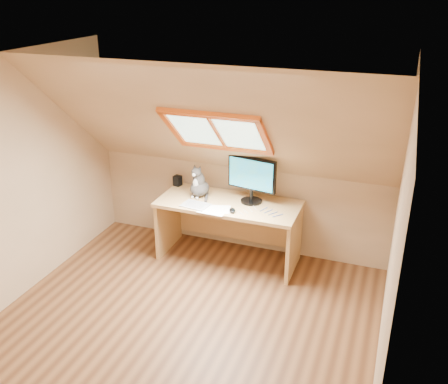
% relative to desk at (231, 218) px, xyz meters
% --- Properties ---
extents(ground, '(3.50, 3.50, 0.00)m').
position_rel_desk_xyz_m(ground, '(0.00, -1.45, -0.50)').
color(ground, brown).
rests_on(ground, ground).
extents(room_shell, '(3.52, 3.52, 2.41)m').
position_rel_desk_xyz_m(room_shell, '(0.00, -1.54, 0.93)').
color(room_shell, tan).
rests_on(room_shell, ground).
extents(desk, '(1.58, 0.69, 0.72)m').
position_rel_desk_xyz_m(desk, '(0.00, 0.00, 0.00)').
color(desk, tan).
rests_on(desk, ground).
extents(monitor, '(0.56, 0.24, 0.52)m').
position_rel_desk_xyz_m(monitor, '(0.23, 0.02, 0.52)').
color(monitor, black).
rests_on(monitor, desk).
extents(cat, '(0.26, 0.29, 0.39)m').
position_rel_desk_xyz_m(cat, '(-0.37, -0.02, 0.36)').
color(cat, '#45403D').
rests_on(cat, desk).
extents(desk_speaker, '(0.10, 0.10, 0.12)m').
position_rel_desk_xyz_m(desk_speaker, '(-0.74, 0.18, 0.28)').
color(desk_speaker, black).
rests_on(desk_speaker, desk).
extents(graphics_tablet, '(0.32, 0.25, 0.01)m').
position_rel_desk_xyz_m(graphics_tablet, '(-0.31, -0.28, 0.23)').
color(graphics_tablet, '#B2B2B7').
rests_on(graphics_tablet, desk).
extents(mouse, '(0.10, 0.13, 0.04)m').
position_rel_desk_xyz_m(mouse, '(0.12, -0.29, 0.24)').
color(mouse, black).
rests_on(mouse, desk).
extents(papers, '(0.33, 0.27, 0.00)m').
position_rel_desk_xyz_m(papers, '(-0.13, -0.33, 0.22)').
color(papers, white).
rests_on(papers, desk).
extents(cables, '(0.51, 0.26, 0.01)m').
position_rel_desk_xyz_m(cables, '(0.41, -0.19, 0.23)').
color(cables, silver).
rests_on(cables, desk).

